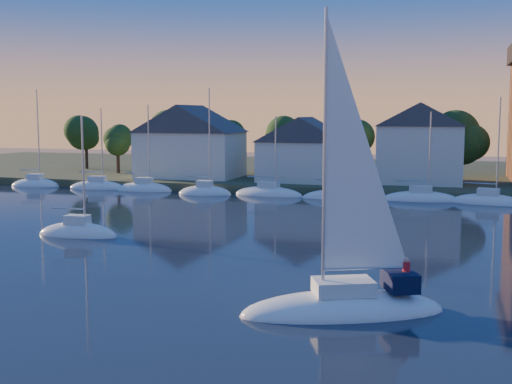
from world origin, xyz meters
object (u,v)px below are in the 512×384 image
at_px(clubhouse_west, 190,140).
at_px(clubhouse_east, 421,142).
at_px(clubhouse_centre, 305,148).
at_px(drifting_sailboat_left, 78,235).
at_px(hero_sailboat, 346,300).

xyz_separation_m(clubhouse_west, clubhouse_east, (30.00, 1.00, 0.07)).
xyz_separation_m(clubhouse_centre, drifting_sailboat_left, (-10.10, -36.10, -5.04)).
relative_size(clubhouse_centre, clubhouse_east, 1.10).
relative_size(clubhouse_east, drifting_sailboat_left, 1.01).
distance_m(clubhouse_west, clubhouse_east, 30.02).
relative_size(hero_sailboat, drifting_sailboat_left, 1.47).
xyz_separation_m(clubhouse_east, hero_sailboat, (-1.08, -51.44, -5.37)).
height_order(clubhouse_west, hero_sailboat, hero_sailboat).
height_order(clubhouse_centre, hero_sailboat, hero_sailboat).
height_order(clubhouse_centre, drifting_sailboat_left, drifting_sailboat_left).
xyz_separation_m(clubhouse_centre, hero_sailboat, (12.92, -49.44, -4.51)).
height_order(hero_sailboat, drifting_sailboat_left, hero_sailboat).
bearing_deg(clubhouse_east, clubhouse_centre, -171.87).
relative_size(clubhouse_centre, drifting_sailboat_left, 1.11).
distance_m(clubhouse_centre, clubhouse_east, 14.17).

